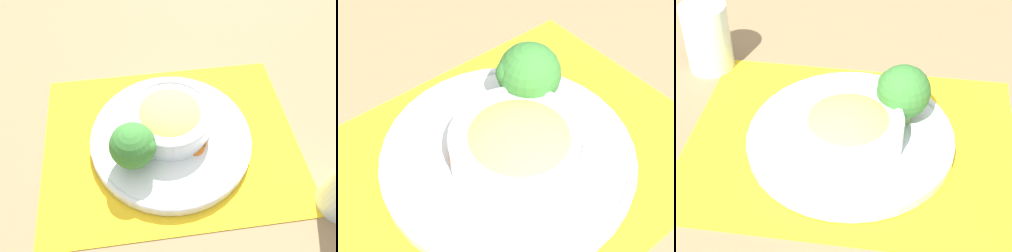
{
  "view_description": "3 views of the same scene",
  "coord_description": "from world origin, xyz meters",
  "views": [
    {
      "loc": [
        0.04,
        0.35,
        0.54
      ],
      "look_at": [
        0.0,
        -0.0,
        0.05
      ],
      "focal_mm": 35.0,
      "sensor_mm": 36.0,
      "label": 1
    },
    {
      "loc": [
        -0.21,
        -0.28,
        0.45
      ],
      "look_at": [
        0.01,
        0.02,
        0.04
      ],
      "focal_mm": 50.0,
      "sensor_mm": 36.0,
      "label": 2
    },
    {
      "loc": [
        0.1,
        -0.6,
        0.58
      ],
      "look_at": [
        -0.01,
        -0.02,
        0.05
      ],
      "focal_mm": 60.0,
      "sensor_mm": 36.0,
      "label": 3
    }
  ],
  "objects": [
    {
      "name": "plate",
      "position": [
        0.0,
        0.0,
        0.02
      ],
      "size": [
        0.31,
        0.31,
        0.02
      ],
      "color": "silver",
      "rests_on": "placemat"
    },
    {
      "name": "bowl",
      "position": [
        -0.0,
        -0.02,
        0.05
      ],
      "size": [
        0.16,
        0.16,
        0.06
      ],
      "color": "silver",
      "rests_on": "plate"
    },
    {
      "name": "broccoli_floret",
      "position": [
        0.07,
        0.05,
        0.07
      ],
      "size": [
        0.08,
        0.08,
        0.09
      ],
      "color": "#759E51",
      "rests_on": "plate"
    },
    {
      "name": "carrot_slice_far",
      "position": [
        -0.05,
        0.01,
        0.02
      ],
      "size": [
        0.04,
        0.04,
        0.01
      ],
      "color": "orange",
      "rests_on": "plate"
    },
    {
      "name": "water_glass",
      "position": [
        -0.27,
        0.15,
        0.05
      ],
      "size": [
        0.08,
        0.08,
        0.12
      ],
      "color": "silver",
      "rests_on": "ground_plane"
    },
    {
      "name": "carrot_slice_middle",
      "position": [
        -0.05,
        0.02,
        0.02
      ],
      "size": [
        0.04,
        0.04,
        0.01
      ],
      "color": "orange",
      "rests_on": "plate"
    },
    {
      "name": "placemat",
      "position": [
        0.0,
        0.0,
        0.0
      ],
      "size": [
        0.5,
        0.39,
        0.0
      ],
      "color": "yellow",
      "rests_on": "ground_plane"
    },
    {
      "name": "ground_plane",
      "position": [
        0.0,
        0.0,
        0.0
      ],
      "size": [
        4.0,
        4.0,
        0.0
      ],
      "primitive_type": "plane",
      "color": "#8C704C"
    },
    {
      "name": "carrot_slice_near",
      "position": [
        -0.04,
        0.03,
        0.02
      ],
      "size": [
        0.04,
        0.04,
        0.01
      ],
      "color": "orange",
      "rests_on": "plate"
    }
  ]
}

